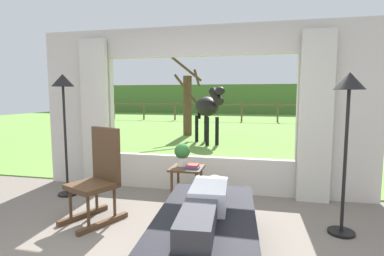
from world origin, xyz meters
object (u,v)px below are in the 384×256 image
object	(u,v)px
floor_lamp_left	(63,98)
reclining_person	(206,203)
floor_lamp_right	(348,105)
horse	(208,107)
potted_plant	(182,153)
side_table	(187,174)
book_stack	(192,166)
recliner_sofa	(206,232)
pasture_tree	(188,103)
rocking_chair	(99,175)

from	to	relation	value
floor_lamp_left	reclining_person	bearing A→B (deg)	-28.64
floor_lamp_right	horse	bearing A→B (deg)	113.36
reclining_person	horse	world-z (taller)	horse
reclining_person	potted_plant	world-z (taller)	potted_plant
side_table	book_stack	world-z (taller)	book_stack
potted_plant	book_stack	bearing A→B (deg)	-34.26
recliner_sofa	book_stack	xyz separation A→B (m)	(-0.40, 1.21, 0.33)
recliner_sofa	pasture_tree	size ratio (longest dim) A/B	0.61
side_table	floor_lamp_right	xyz separation A→B (m)	(1.87, -0.52, 0.99)
book_stack	horse	distance (m)	5.22
floor_lamp_right	side_table	bearing A→B (deg)	164.32
rocking_chair	book_stack	size ratio (longest dim) A/B	5.83
reclining_person	horse	distance (m)	6.52
recliner_sofa	floor_lamp_right	xyz separation A→B (m)	(1.37, 0.74, 1.19)
floor_lamp_right	pasture_tree	size ratio (longest dim) A/B	0.60
recliner_sofa	horse	size ratio (longest dim) A/B	1.01
potted_plant	horse	world-z (taller)	horse
floor_lamp_left	potted_plant	bearing A→B (deg)	2.96
floor_lamp_left	pasture_tree	xyz separation A→B (m)	(0.26, 6.87, -0.23)
floor_lamp_right	pasture_tree	xyz separation A→B (m)	(-3.47, 7.36, -0.17)
potted_plant	floor_lamp_left	xyz separation A→B (m)	(-1.78, -0.09, 0.77)
book_stack	horse	bearing A→B (deg)	97.21
recliner_sofa	potted_plant	xyz separation A→B (m)	(-0.57, 1.33, 0.48)
recliner_sofa	reclining_person	xyz separation A→B (m)	(0.00, -0.05, 0.30)
side_table	horse	xyz separation A→B (m)	(-0.56, 5.08, 0.73)
potted_plant	floor_lamp_right	world-z (taller)	floor_lamp_right
recliner_sofa	side_table	distance (m)	1.38
book_stack	floor_lamp_left	distance (m)	2.16
recliner_sofa	floor_lamp_left	size ratio (longest dim) A/B	0.97
side_table	potted_plant	world-z (taller)	potted_plant
recliner_sofa	reclining_person	size ratio (longest dim) A/B	1.22
rocking_chair	side_table	size ratio (longest dim) A/B	2.15
recliner_sofa	floor_lamp_right	size ratio (longest dim) A/B	1.00
horse	side_table	bearing A→B (deg)	62.84
book_stack	pasture_tree	world-z (taller)	pasture_tree
floor_lamp_left	book_stack	bearing A→B (deg)	-0.76
reclining_person	floor_lamp_left	size ratio (longest dim) A/B	0.79
reclining_person	book_stack	bearing A→B (deg)	103.89
rocking_chair	horse	xyz separation A→B (m)	(0.36, 5.82, 0.61)
reclining_person	side_table	distance (m)	1.41
side_table	pasture_tree	distance (m)	7.07
horse	pasture_tree	xyz separation A→B (m)	(-1.04, 1.75, 0.08)
floor_lamp_right	pasture_tree	bearing A→B (deg)	115.21
floor_lamp_left	pasture_tree	bearing A→B (deg)	87.84
reclining_person	pasture_tree	xyz separation A→B (m)	(-2.09, 8.16, 0.72)
pasture_tree	rocking_chair	bearing A→B (deg)	-84.84
rocking_chair	floor_lamp_right	distance (m)	2.92
potted_plant	horse	distance (m)	5.07
recliner_sofa	horse	distance (m)	6.51
potted_plant	horse	bearing A→B (deg)	95.43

